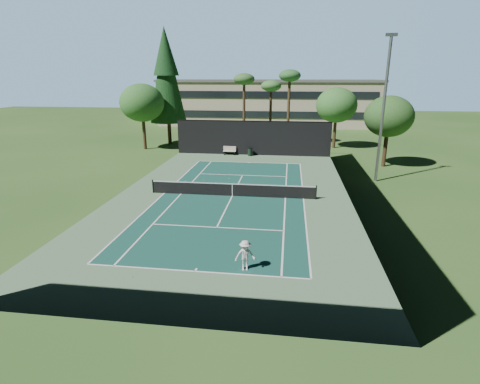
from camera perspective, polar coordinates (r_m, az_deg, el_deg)
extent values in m
plane|color=#2F5620|center=(29.15, -1.18, -0.63)|extent=(160.00, 160.00, 0.00)
cube|color=#577C56|center=(29.15, -1.18, -0.62)|extent=(18.00, 32.00, 0.01)
cube|color=#174A3F|center=(29.15, -1.18, -0.60)|extent=(10.97, 23.77, 0.01)
cube|color=white|center=(18.41, -6.86, -11.91)|extent=(10.97, 0.10, 0.01)
cube|color=white|center=(40.53, 1.35, 4.53)|extent=(10.97, 0.10, 0.01)
cube|color=white|center=(23.23, -3.56, -5.40)|extent=(8.23, 0.10, 0.01)
cube|color=white|center=(35.23, 0.38, 2.58)|extent=(8.23, 0.10, 0.01)
cube|color=white|center=(30.43, -11.45, -0.16)|extent=(0.10, 23.77, 0.01)
cube|color=white|center=(28.87, 9.65, -1.02)|extent=(0.10, 23.77, 0.01)
cube|color=white|center=(30.02, -8.97, -0.27)|extent=(0.10, 23.77, 0.01)
cube|color=white|center=(28.84, 6.93, -0.91)|extent=(0.10, 23.77, 0.01)
cube|color=white|center=(29.15, -1.18, -0.59)|extent=(0.10, 12.80, 0.01)
cube|color=white|center=(18.54, -6.74, -11.69)|extent=(0.10, 0.30, 0.01)
cube|color=white|center=(40.38, 1.33, 4.48)|extent=(0.10, 0.30, 0.01)
cylinder|color=black|center=(30.58, -13.13, 0.85)|extent=(0.10, 0.10, 1.10)
cylinder|color=black|center=(28.76, 11.52, -0.08)|extent=(0.10, 0.10, 1.10)
cube|color=black|center=(29.00, -1.19, 0.31)|extent=(12.80, 0.02, 0.92)
cube|color=white|center=(28.86, -1.19, 1.23)|extent=(12.80, 0.04, 0.07)
cube|color=white|center=(29.00, -1.19, 0.31)|extent=(0.05, 0.03, 0.92)
cube|color=black|center=(44.17, 1.95, 8.20)|extent=(18.00, 0.04, 4.00)
cube|color=black|center=(14.02, -11.34, -12.86)|extent=(18.00, 0.04, 4.00)
cube|color=black|center=(28.69, 16.88, 2.48)|extent=(0.04, 32.00, 4.00)
cube|color=black|center=(31.22, -17.79, 3.56)|extent=(0.04, 32.00, 4.00)
cube|color=black|center=(43.90, 1.98, 10.78)|extent=(18.00, 0.06, 0.06)
imported|color=silver|center=(18.09, 0.80, -9.65)|extent=(1.09, 0.77, 1.54)
sphere|color=#C5D12F|center=(18.53, -16.19, -12.29)|extent=(0.06, 0.06, 0.06)
sphere|color=#BACA2D|center=(33.70, -5.55, 1.83)|extent=(0.06, 0.06, 0.06)
sphere|color=yellow|center=(34.07, -1.68, 2.08)|extent=(0.07, 0.07, 0.07)
sphere|color=#E5F237|center=(33.57, -8.29, 1.68)|extent=(0.07, 0.07, 0.07)
cube|color=beige|center=(44.44, -1.63, 6.23)|extent=(1.50, 0.45, 0.05)
cube|color=beige|center=(44.58, -1.59, 6.66)|extent=(1.50, 0.06, 0.55)
cube|color=black|center=(44.59, -2.39, 5.95)|extent=(0.06, 0.40, 0.42)
cube|color=black|center=(44.40, -0.85, 5.91)|extent=(0.06, 0.40, 0.42)
cylinder|color=black|center=(43.93, 1.53, 6.10)|extent=(0.52, 0.52, 0.90)
cylinder|color=black|center=(43.84, 1.53, 6.71)|extent=(0.56, 0.56, 0.05)
cylinder|color=#442C1D|center=(52.50, -10.70, 9.15)|extent=(0.50, 0.50, 3.60)
cone|color=#143815|center=(52.01, -11.16, 17.01)|extent=(4.80, 4.80, 12.00)
cone|color=#143717|center=(52.10, -11.36, 20.31)|extent=(3.30, 3.30, 6.00)
cylinder|color=#4B3120|center=(52.00, 0.62, 12.11)|extent=(0.36, 0.36, 8.55)
ellipsoid|color=#335F2A|center=(51.79, 0.64, 16.82)|extent=(2.80, 2.80, 1.54)
cylinder|color=#3F271B|center=(53.73, 4.67, 11.74)|extent=(0.36, 0.36, 7.65)
ellipsoid|color=#34692F|center=(53.50, 4.77, 15.82)|extent=(2.80, 2.80, 1.54)
cylinder|color=#48341F|center=(50.62, 7.39, 12.08)|extent=(0.36, 0.36, 9.00)
ellipsoid|color=#2A5E2A|center=(50.42, 7.60, 17.18)|extent=(2.80, 2.80, 1.54)
cylinder|color=#43311C|center=(50.27, 14.19, 8.53)|extent=(0.40, 0.40, 3.52)
ellipsoid|color=#2E6627|center=(49.88, 14.50, 12.70)|extent=(5.12, 5.12, 4.35)
cylinder|color=#402B1B|center=(41.27, 21.20, 5.91)|extent=(0.40, 0.40, 3.30)
ellipsoid|color=#295320|center=(40.80, 21.73, 10.65)|extent=(4.80, 4.80, 4.08)
cylinder|color=#49311F|center=(49.45, -14.36, 8.50)|extent=(0.40, 0.40, 3.74)
ellipsoid|color=#2D6527|center=(49.04, -14.71, 13.02)|extent=(5.44, 5.44, 4.62)
cube|color=#B7A78E|center=(73.71, 4.32, 13.37)|extent=(40.00, 12.00, 8.00)
cube|color=#59595B|center=(73.54, 4.40, 16.56)|extent=(40.50, 12.50, 0.40)
cube|color=black|center=(67.82, 3.98, 11.69)|extent=(38.00, 0.15, 1.20)
cube|color=black|center=(67.57, 4.05, 14.56)|extent=(38.00, 0.15, 1.20)
cylinder|color=#92959A|center=(34.44, 20.95, 11.24)|extent=(0.24, 0.24, 12.00)
cube|color=gray|center=(34.46, 22.11, 21.34)|extent=(0.90, 0.25, 0.25)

